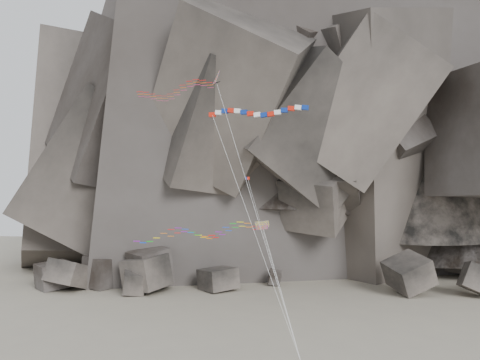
# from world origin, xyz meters

# --- Properties ---
(headland) EXTENTS (110.00, 70.00, 84.00)m
(headland) POSITION_xyz_m (0.00, 70.00, 42.00)
(headland) COLOR #5D534C
(headland) RESTS_ON ground
(boulder_field) EXTENTS (80.66, 15.60, 8.56)m
(boulder_field) POSITION_xyz_m (-15.43, 32.26, 2.35)
(boulder_field) COLOR #47423F
(boulder_field) RESTS_ON ground
(delta_kite) EXTENTS (18.48, 7.36, 28.04)m
(delta_kite) POSITION_xyz_m (-9.00, 2.23, 27.85)
(delta_kite) COLOR red
(delta_kite) RESTS_ON ground
(banner_kite) EXTENTS (10.45, 6.36, 23.76)m
(banner_kite) POSITION_xyz_m (0.51, 0.79, 24.89)
(banner_kite) COLOR red
(banner_kite) RESTS_ON ground
(parafoil_kite) EXTENTS (17.29, 3.97, 12.22)m
(parafoil_kite) POSITION_xyz_m (-5.76, -1.03, 12.77)
(parafoil_kite) COLOR #F9EE0D
(parafoil_kite) RESTS_ON ground
(pennant_kite) EXTENTS (6.13, 8.84, 16.70)m
(pennant_kite) POSITION_xyz_m (0.53, 1.94, 14.06)
(pennant_kite) COLOR red
(pennant_kite) RESTS_ON ground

